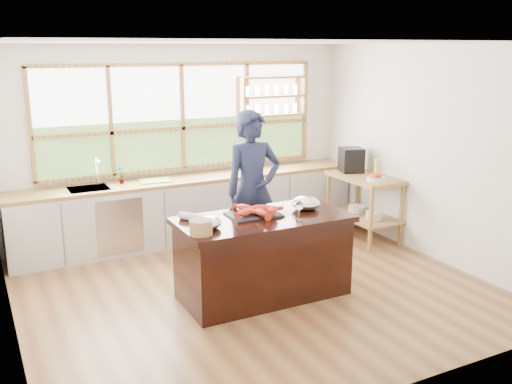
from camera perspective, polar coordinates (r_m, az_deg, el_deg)
ground_plane at (r=6.54m, az=-0.11°, el=-9.63°), size 5.00×5.00×0.00m
room_shell at (r=6.51m, az=-1.99°, el=6.34°), size 5.02×4.52×2.71m
back_counter at (r=8.06m, az=-6.52°, el=-1.63°), size 4.90×0.63×0.90m
right_shelf_unit at (r=8.18m, az=10.78°, el=-0.46°), size 0.62×1.10×0.90m
island at (r=6.20m, az=0.73°, el=-6.46°), size 1.85×0.90×0.90m
cook at (r=6.86m, az=-0.31°, el=0.12°), size 0.73×0.49×1.94m
potted_plant at (r=7.71m, az=-13.35°, el=1.67°), size 0.15×0.13×0.24m
cutting_board at (r=7.79m, az=-10.07°, el=1.13°), size 0.43×0.34×0.01m
espresso_machine at (r=8.34m, az=9.50°, el=3.20°), size 0.39×0.40×0.35m
wine_bottle at (r=7.98m, az=11.97°, el=2.29°), size 0.07×0.07×0.27m
fruit_bowl at (r=7.84m, az=11.94°, el=1.40°), size 0.25×0.25×0.11m
slate_board at (r=6.12m, az=-0.23°, el=-2.26°), size 0.56×0.42×0.02m
lobster_pile at (r=6.09m, az=0.08°, el=-1.86°), size 0.52×0.48×0.08m
mixing_bowl_left at (r=5.69m, az=-4.81°, el=-3.10°), size 0.27×0.27×0.13m
mixing_bowl_right at (r=6.36m, az=5.03°, el=-1.12°), size 0.32×0.32×0.15m
wine_glass at (r=5.89m, az=4.32°, el=-1.43°), size 0.08×0.08×0.22m
wicker_basket at (r=5.51m, az=-5.53°, el=-3.53°), size 0.23×0.23×0.14m
parchment_roll at (r=5.96m, az=-6.38°, el=-2.50°), size 0.24×0.29×0.08m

